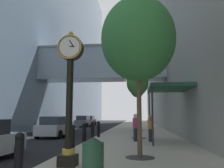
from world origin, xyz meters
TOP-DOWN VIEW (x-y plane):
  - ground_plane at (0.00, 27.00)m, footprint 110.00×110.00m
  - sidewalk_right at (3.14, 30.00)m, footprint 6.28×80.00m
  - building_block_left at (-12.06, 29.96)m, footprint 23.22×80.00m
  - building_block_right at (10.78, 30.00)m, footprint 9.00×80.00m
  - street_clock at (0.99, 5.46)m, footprint 0.84×0.55m
  - bollard_nearest at (0.31, 3.62)m, footprint 0.23×0.23m
  - bollard_third at (0.31, 8.37)m, footprint 0.23×0.23m
  - bollard_fourth at (0.31, 10.74)m, footprint 0.23×0.23m
  - bollard_fifth at (0.31, 13.12)m, footprint 0.23×0.23m
  - bollard_sixth at (0.31, 15.49)m, footprint 0.23×0.23m
  - street_tree_near at (3.24, 7.17)m, footprint 2.95×2.95m
  - street_tree_mid_near at (3.24, 14.90)m, footprint 2.05×2.05m
  - street_tree_mid_far at (3.24, 22.62)m, footprint 2.26×2.26m
  - street_tree_far at (3.24, 30.35)m, footprint 1.97×1.97m
  - trash_bin at (2.09, 3.79)m, footprint 0.53×0.53m
  - pedestrian_walking at (3.05, 12.85)m, footprint 0.48×0.48m
  - pedestrian_by_clock at (3.95, 12.70)m, footprint 0.38×0.38m
  - storefront_awning at (5.04, 12.36)m, footprint 2.40×3.60m
  - car_silver_near at (-3.36, 16.65)m, footprint 2.04×4.46m
  - car_black_mid at (-5.08, 38.55)m, footprint 2.02×4.06m
  - car_grey_far at (-4.93, 33.57)m, footprint 2.02×4.73m

SIDE VIEW (x-z plane):
  - ground_plane at x=0.00m, z-range 0.00..0.00m
  - sidewalk_right at x=3.14m, z-range 0.00..0.14m
  - trash_bin at x=2.09m, z-range 0.15..1.20m
  - bollard_nearest at x=0.31m, z-range 0.17..1.33m
  - bollard_third at x=0.31m, z-range 0.17..1.33m
  - bollard_fourth at x=0.31m, z-range 0.17..1.33m
  - bollard_fifth at x=0.31m, z-range 0.17..1.33m
  - bollard_sixth at x=0.31m, z-range 0.17..1.33m
  - car_silver_near at x=-3.36m, z-range -0.02..1.60m
  - car_black_mid at x=-5.08m, z-range -0.03..1.63m
  - car_grey_far at x=-4.93m, z-range -0.03..1.65m
  - pedestrian_by_clock at x=3.95m, z-range 0.18..1.77m
  - pedestrian_walking at x=3.05m, z-range 0.19..1.85m
  - street_clock at x=0.99m, z-range 0.35..4.71m
  - storefront_awning at x=5.04m, z-range 1.63..4.93m
  - street_tree_near at x=3.24m, z-range 1.57..7.85m
  - street_tree_mid_far at x=3.24m, z-range 1.92..8.14m
  - street_tree_far at x=3.24m, z-range 2.08..8.35m
  - street_tree_mid_near at x=3.24m, z-range 2.11..8.52m
  - building_block_right at x=10.78m, z-range 0.00..34.13m
  - building_block_left at x=-12.06m, z-range -0.07..34.61m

